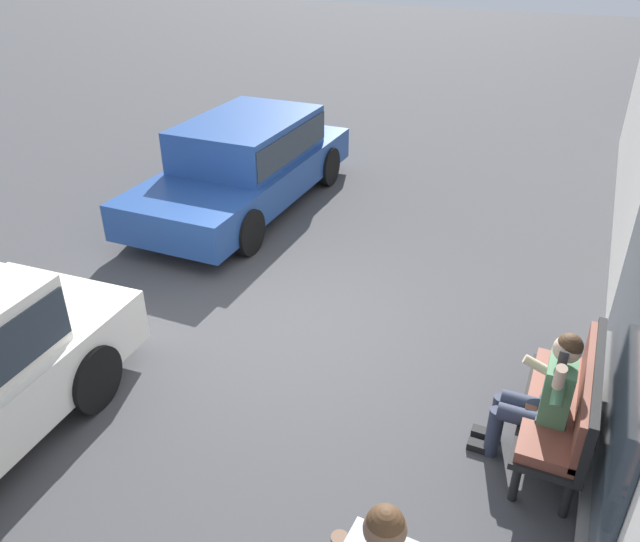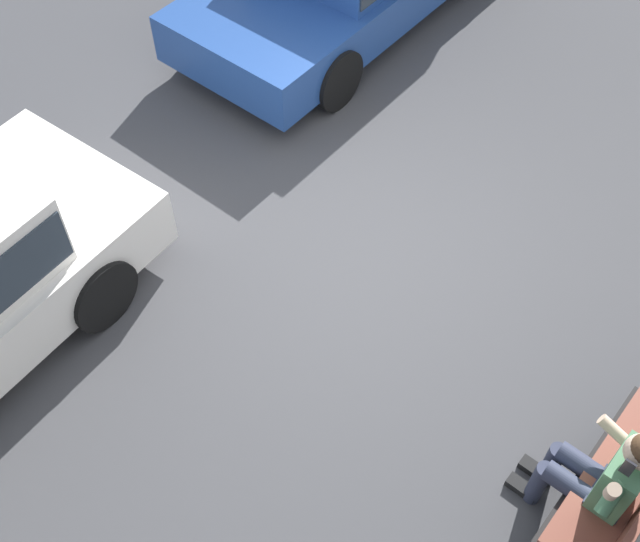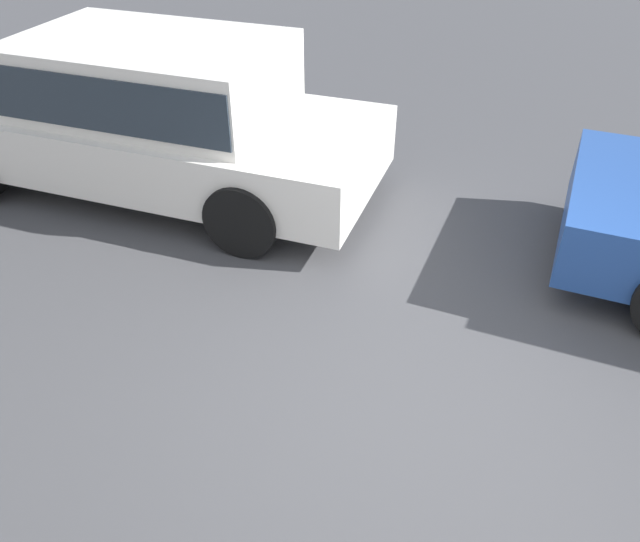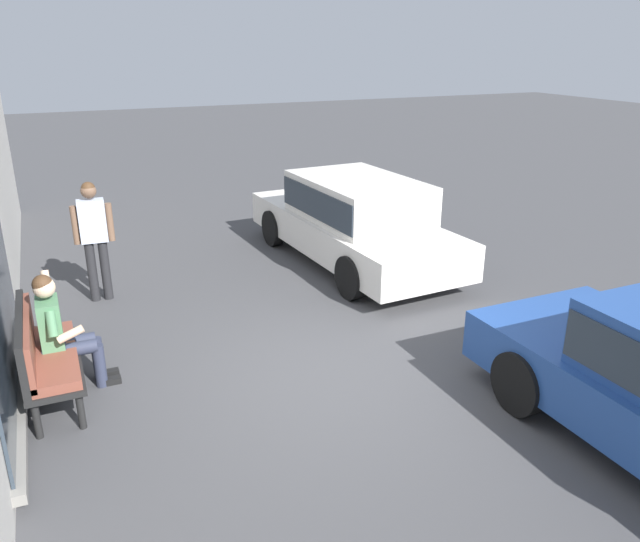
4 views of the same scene
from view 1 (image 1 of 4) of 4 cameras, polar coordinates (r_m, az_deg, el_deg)
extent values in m
plane|color=#424244|center=(7.09, -2.26, -5.65)|extent=(60.00, 60.00, 0.00)
cube|color=#2D3842|center=(5.23, 26.72, -4.23)|extent=(3.40, 0.03, 2.50)
cube|color=gray|center=(5.97, 23.64, -14.40)|extent=(3.60, 0.12, 0.10)
cylinder|color=black|center=(5.46, 21.64, -18.74)|extent=(0.07, 0.07, 0.38)
cylinder|color=black|center=(6.48, 22.66, -10.13)|extent=(0.07, 0.07, 0.38)
cylinder|color=black|center=(5.44, 17.41, -17.93)|extent=(0.07, 0.07, 0.38)
cylinder|color=black|center=(6.47, 19.23, -9.45)|extent=(0.07, 0.07, 0.38)
cube|color=black|center=(5.80, 20.69, -12.10)|extent=(1.52, 0.55, 0.06)
cube|color=brown|center=(5.75, 20.83, -11.50)|extent=(1.46, 0.49, 0.10)
cube|color=black|center=(5.63, 23.62, -10.22)|extent=(1.52, 0.07, 0.55)
cube|color=brown|center=(5.62, 23.02, -10.10)|extent=(1.46, 0.06, 0.47)
cylinder|color=#2D3347|center=(5.55, 18.09, -12.60)|extent=(0.15, 0.42, 0.15)
cylinder|color=#2D3347|center=(5.72, 15.58, -13.99)|extent=(0.12, 0.12, 0.49)
cube|color=black|center=(5.87, 14.51, -15.32)|extent=(0.10, 0.24, 0.07)
cylinder|color=#2D3347|center=(5.69, 18.34, -11.46)|extent=(0.15, 0.42, 0.15)
cylinder|color=#2D3347|center=(5.85, 15.90, -12.85)|extent=(0.12, 0.12, 0.49)
cube|color=black|center=(6.00, 14.85, -14.17)|extent=(0.10, 0.24, 0.07)
cube|color=#2D3347|center=(5.62, 20.36, -12.45)|extent=(0.34, 0.24, 0.14)
cube|color=#4C7F56|center=(5.45, 20.88, -10.25)|extent=(0.38, 0.22, 0.56)
sphere|color=beige|center=(5.20, 21.69, -6.66)|extent=(0.22, 0.22, 0.22)
sphere|color=#4C331E|center=(5.19, 21.87, -6.37)|extent=(0.20, 0.20, 0.20)
cylinder|color=#4C7F56|center=(5.58, 21.11, -7.85)|extent=(0.20, 0.10, 0.28)
cylinder|color=beige|center=(5.69, 19.34, -8.20)|extent=(0.08, 0.27, 0.17)
cylinder|color=#4C7F56|center=(5.15, 20.98, -10.30)|extent=(0.25, 0.10, 0.22)
cylinder|color=beige|center=(4.98, 21.06, -9.05)|extent=(0.16, 0.08, 0.25)
cube|color=#232328|center=(5.09, 21.32, -7.58)|extent=(0.02, 0.07, 0.15)
cube|color=#23478E|center=(10.09, -6.91, 8.56)|extent=(4.59, 1.81, 0.52)
cube|color=#23478E|center=(10.05, -6.58, 11.98)|extent=(2.39, 1.58, 0.63)
cube|color=#28333D|center=(10.05, -6.58, 11.98)|extent=(2.34, 1.62, 0.44)
cylinder|color=black|center=(8.64, -6.57, 3.55)|extent=(0.66, 0.18, 0.66)
cylinder|color=black|center=(9.54, -15.53, 5.23)|extent=(0.66, 0.18, 0.66)
cylinder|color=black|center=(10.98, 0.76, 9.53)|extent=(0.66, 0.18, 0.66)
cylinder|color=black|center=(11.70, -7.06, 10.60)|extent=(0.66, 0.18, 0.66)
cylinder|color=black|center=(6.31, -20.06, -9.18)|extent=(0.66, 0.22, 0.65)
sphere|color=brown|center=(3.16, 5.96, -22.38)|extent=(0.21, 0.21, 0.21)
sphere|color=#4C331E|center=(3.13, 5.99, -22.04)|extent=(0.19, 0.19, 0.19)
camera|label=2|loc=(2.17, 53.45, 69.17)|focal=45.00mm
camera|label=3|loc=(5.75, 24.52, 16.43)|focal=35.00mm
camera|label=4|loc=(10.82, 26.29, 24.05)|focal=35.00mm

